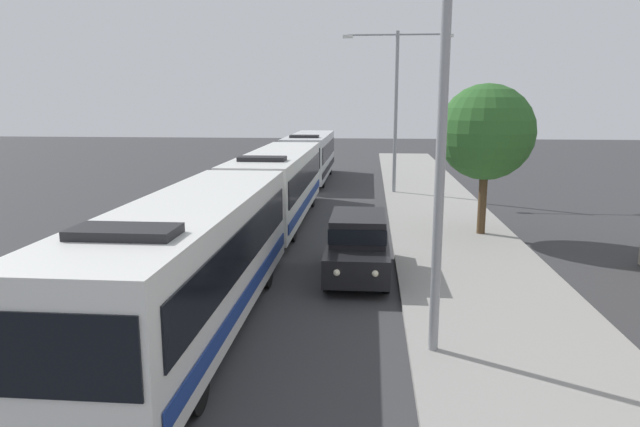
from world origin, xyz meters
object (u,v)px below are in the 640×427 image
object	(u,v)px
bus_lead	(192,260)
bus_middle	(310,155)
roadside_tree	(486,132)
streetlamp_mid	(396,96)
streetlamp_near	(444,83)
bus_second_in_line	(278,183)
white_suv	(358,243)

from	to	relation	value
bus_lead	bus_middle	distance (m)	25.83
bus_middle	roadside_tree	distance (m)	18.04
bus_lead	streetlamp_mid	size ratio (longest dim) A/B	1.30
bus_lead	streetlamp_near	xyz separation A→B (m)	(5.40, -0.95, 3.90)
bus_second_in_line	white_suv	size ratio (longest dim) A/B	2.71
streetlamp_near	roadside_tree	size ratio (longest dim) A/B	1.55
streetlamp_near	bus_middle	bearing A→B (deg)	101.40
bus_middle	streetlamp_mid	distance (m)	8.66
white_suv	roadside_tree	xyz separation A→B (m)	(4.70, 5.54, 3.05)
bus_middle	white_suv	distance (m)	21.66
streetlamp_near	streetlamp_mid	distance (m)	21.19
streetlamp_mid	streetlamp_near	bearing A→B (deg)	-90.00
white_suv	streetlamp_near	bearing A→B (deg)	-72.66
bus_second_in_line	white_suv	xyz separation A→B (m)	(3.70, -7.97, -0.66)
streetlamp_near	white_suv	bearing A→B (deg)	107.34
bus_middle	streetlamp_near	world-z (taller)	streetlamp_near
bus_lead	streetlamp_near	distance (m)	6.73
bus_lead	white_suv	bearing A→B (deg)	50.55
bus_middle	streetlamp_near	bearing A→B (deg)	-78.60
bus_lead	bus_second_in_line	distance (m)	12.46
bus_lead	roadside_tree	bearing A→B (deg)	50.08
streetlamp_near	streetlamp_mid	xyz separation A→B (m)	(-0.00, 21.19, -0.07)
white_suv	bus_lead	bearing A→B (deg)	-129.45
bus_lead	roadside_tree	distance (m)	13.30
bus_lead	bus_middle	bearing A→B (deg)	90.00
bus_lead	roadside_tree	world-z (taller)	roadside_tree
bus_lead	streetlamp_near	world-z (taller)	streetlamp_near
white_suv	streetlamp_near	distance (m)	7.30
white_suv	roadside_tree	distance (m)	7.87
streetlamp_near	bus_lead	bearing A→B (deg)	170.03
white_suv	streetlamp_near	world-z (taller)	streetlamp_near
white_suv	bus_second_in_line	bearing A→B (deg)	114.90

